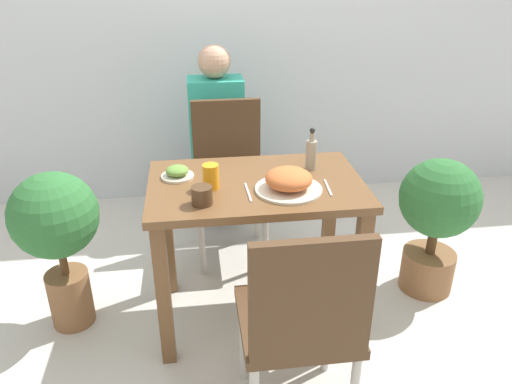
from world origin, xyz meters
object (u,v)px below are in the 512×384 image
object	(u,v)px
chair_far	(229,171)
side_plate	(177,173)
potted_plant_right	(437,214)
drink_cup	(202,195)
sauce_bottle	(311,153)
food_plate	(289,181)
chair_near	(302,320)
juice_glass	(211,177)
potted_plant_left	(57,229)
person_figure	(217,139)

from	to	relation	value
chair_far	side_plate	bearing A→B (deg)	-116.20
side_plate	potted_plant_right	distance (m)	1.33
drink_cup	sauce_bottle	size ratio (longest dim) A/B	0.42
chair_far	food_plate	size ratio (longest dim) A/B	3.13
chair_near	chair_far	bearing A→B (deg)	-83.75
juice_glass	sauce_bottle	bearing A→B (deg)	17.44
chair_far	potted_plant_right	distance (m)	1.16
chair_near	sauce_bottle	size ratio (longest dim) A/B	4.46
side_plate	drink_cup	size ratio (longest dim) A/B	1.71
chair_near	chair_far	size ratio (longest dim) A/B	1.00
chair_near	drink_cup	xyz separation A→B (m)	(-0.32, 0.49, 0.26)
chair_near	juice_glass	size ratio (longest dim) A/B	8.26
potted_plant_right	drink_cup	bearing A→B (deg)	-166.68
juice_glass	side_plate	bearing A→B (deg)	137.76
potted_plant_left	sauce_bottle	bearing A→B (deg)	2.26
drink_cup	juice_glass	bearing A→B (deg)	73.02
chair_near	potted_plant_left	distance (m)	1.23
juice_glass	person_figure	bearing A→B (deg)	85.44
potted_plant_right	person_figure	xyz separation A→B (m)	(-1.07, 0.93, 0.12)
chair_far	chair_near	bearing A→B (deg)	-83.75
chair_near	potted_plant_right	distance (m)	1.17
side_plate	juice_glass	size ratio (longest dim) A/B	1.35
chair_near	potted_plant_right	size ratio (longest dim) A/B	1.21
juice_glass	person_figure	size ratio (longest dim) A/B	0.09
potted_plant_left	person_figure	bearing A→B (deg)	50.74
chair_far	juice_glass	xyz separation A→B (m)	(-0.13, -0.69, 0.28)
chair_near	sauce_bottle	distance (m)	0.86
juice_glass	person_figure	xyz separation A→B (m)	(0.09, 1.07, -0.22)
chair_far	sauce_bottle	size ratio (longest dim) A/B	4.46
person_figure	chair_far	bearing A→B (deg)	-83.74
chair_far	sauce_bottle	world-z (taller)	sauce_bottle
food_plate	sauce_bottle	world-z (taller)	sauce_bottle
side_plate	chair_far	bearing A→B (deg)	63.80
chair_near	sauce_bottle	xyz separation A→B (m)	(0.20, 0.78, 0.30)
food_plate	sauce_bottle	distance (m)	0.26
side_plate	potted_plant_left	world-z (taller)	potted_plant_left
potted_plant_right	sauce_bottle	bearing A→B (deg)	179.09
chair_far	juice_glass	world-z (taller)	chair_far
food_plate	drink_cup	world-z (taller)	food_plate
chair_far	food_plate	bearing A→B (deg)	-75.12
side_plate	drink_cup	xyz separation A→B (m)	(0.10, -0.28, 0.01)
chair_near	person_figure	distance (m)	1.72
chair_far	potted_plant_right	xyz separation A→B (m)	(1.02, -0.55, -0.06)
juice_glass	potted_plant_right	bearing A→B (deg)	6.87
person_figure	side_plate	bearing A→B (deg)	-103.88
person_figure	drink_cup	bearing A→B (deg)	-96.08
chair_near	side_plate	size ratio (longest dim) A/B	6.14
person_figure	potted_plant_right	bearing A→B (deg)	-41.20
juice_glass	sauce_bottle	distance (m)	0.50
drink_cup	potted_plant_right	world-z (taller)	drink_cup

